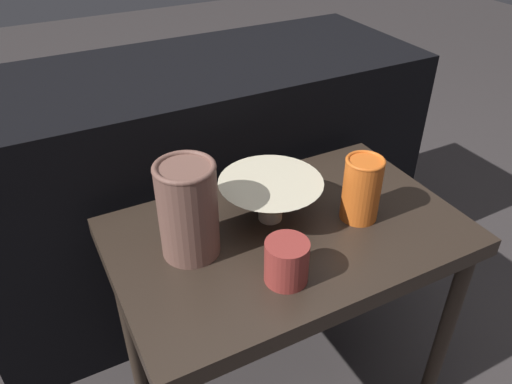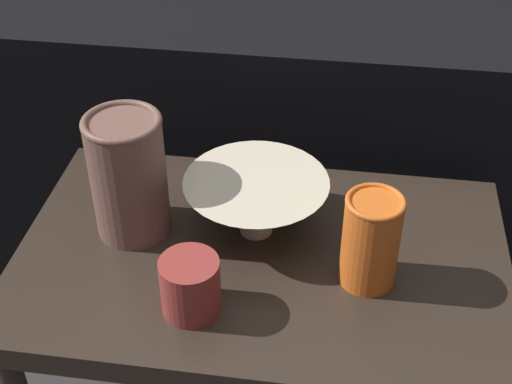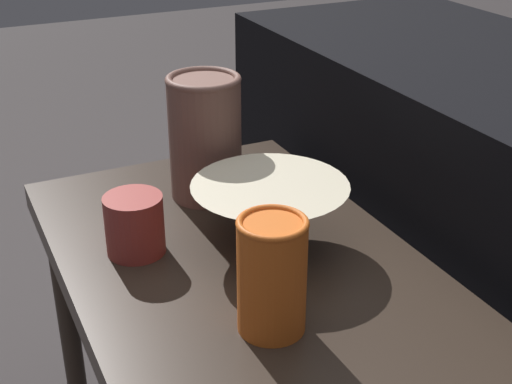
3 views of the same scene
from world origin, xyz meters
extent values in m
cube|color=#2D231C|center=(0.00, 0.00, 0.53)|extent=(0.73, 0.46, 0.04)
cylinder|color=#2D231C|center=(-0.33, -0.20, 0.26)|extent=(0.04, 0.04, 0.51)
cylinder|color=#2D231C|center=(-0.33, 0.20, 0.26)|extent=(0.04, 0.04, 0.51)
cylinder|color=beige|center=(-0.02, 0.05, 0.57)|extent=(0.05, 0.05, 0.03)
cone|color=beige|center=(-0.02, 0.05, 0.61)|extent=(0.22, 0.22, 0.07)
cylinder|color=brown|center=(-0.20, 0.03, 0.65)|extent=(0.11, 0.11, 0.19)
torus|color=brown|center=(-0.20, 0.03, 0.74)|extent=(0.12, 0.12, 0.01)
cylinder|color=orange|center=(0.16, -0.03, 0.62)|extent=(0.08, 0.08, 0.14)
torus|color=orange|center=(0.16, -0.03, 0.69)|extent=(0.08, 0.08, 0.01)
cylinder|color=maroon|center=(-0.08, -0.12, 0.59)|extent=(0.08, 0.08, 0.08)
camera|label=1|loc=(-0.44, -0.69, 1.20)|focal=35.00mm
camera|label=2|loc=(0.11, -0.78, 1.27)|focal=50.00mm
camera|label=3|loc=(0.76, -0.34, 1.06)|focal=50.00mm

